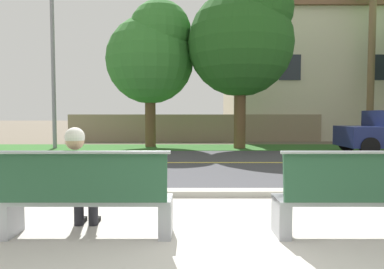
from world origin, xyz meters
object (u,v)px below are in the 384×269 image
object	(u,v)px
shade_tree_left	(243,35)
seated_person_grey	(77,176)
palm_tree_tall	(371,8)
bench_left	(84,198)
bench_right	(361,198)
shade_tree_far_left	(151,53)
streetlamp	(53,47)

from	to	relation	value
shade_tree_left	seated_person_grey	bearing A→B (deg)	-108.38
seated_person_grey	palm_tree_tall	bearing A→B (deg)	52.38
bench_left	seated_person_grey	xyz separation A→B (m)	(-0.14, 0.17, 0.22)
bench_right	seated_person_grey	xyz separation A→B (m)	(-3.24, 0.17, 0.22)
shade_tree_far_left	shade_tree_left	distance (m)	3.89
bench_left	streetlamp	xyz separation A→B (m)	(-4.46, 10.74, 3.72)
shade_tree_left	palm_tree_tall	xyz separation A→B (m)	(6.40, 2.44, 1.82)
streetlamp	palm_tree_tall	size ratio (longest dim) A/B	0.92
bench_right	shade_tree_far_left	bearing A→B (deg)	107.74
bench_left	seated_person_grey	size ratio (longest dim) A/B	1.53
seated_person_grey	streetlamp	distance (m)	11.95
bench_right	seated_person_grey	distance (m)	3.25
bench_right	streetlamp	xyz separation A→B (m)	(-7.56, 10.74, 3.72)
bench_right	palm_tree_tall	world-z (taller)	palm_tree_tall
shade_tree_far_left	shade_tree_left	size ratio (longest dim) A/B	0.87
bench_left	streetlamp	bearing A→B (deg)	112.56
bench_left	seated_person_grey	bearing A→B (deg)	128.55
shade_tree_far_left	shade_tree_left	world-z (taller)	shade_tree_left
seated_person_grey	shade_tree_far_left	world-z (taller)	shade_tree_far_left
streetlamp	palm_tree_tall	world-z (taller)	palm_tree_tall
bench_right	shade_tree_far_left	world-z (taller)	shade_tree_far_left
bench_left	shade_tree_far_left	bearing A→B (deg)	92.50
shade_tree_left	palm_tree_tall	world-z (taller)	palm_tree_tall
bench_left	bench_right	xyz separation A→B (m)	(3.10, 0.00, 0.00)
bench_right	streetlamp	size ratio (longest dim) A/B	0.26
seated_person_grey	palm_tree_tall	world-z (taller)	palm_tree_tall
shade_tree_left	palm_tree_tall	distance (m)	7.09
bench_left	bench_right	size ratio (longest dim) A/B	1.00
bench_left	shade_tree_left	xyz separation A→B (m)	(3.29, 10.47, 4.12)
bench_right	palm_tree_tall	xyz separation A→B (m)	(6.58, 12.92, 5.94)
shade_tree_left	bench_left	bearing A→B (deg)	-107.42
shade_tree_left	shade_tree_far_left	bearing A→B (deg)	168.76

